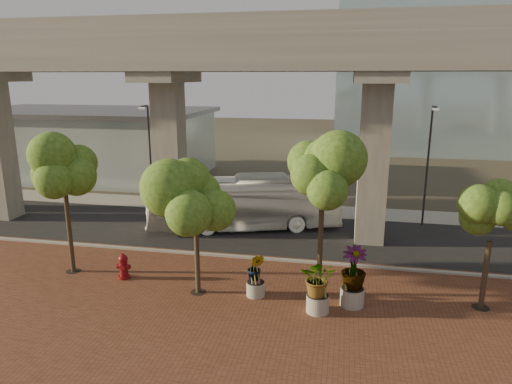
# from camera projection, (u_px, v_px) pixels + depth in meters

# --- Properties ---
(ground) EXTENTS (160.00, 160.00, 0.00)m
(ground) POSITION_uv_depth(u_px,v_px,m) (261.00, 246.00, 25.81)
(ground) COLOR #3A372A
(ground) RESTS_ON ground
(brick_plaza) EXTENTS (70.00, 13.00, 0.06)m
(brick_plaza) POSITION_uv_depth(u_px,v_px,m) (224.00, 316.00, 18.20)
(brick_plaza) COLOR brown
(brick_plaza) RESTS_ON ground
(asphalt_road) EXTENTS (90.00, 8.00, 0.04)m
(asphalt_road) POSITION_uv_depth(u_px,v_px,m) (267.00, 234.00, 27.71)
(asphalt_road) COLOR black
(asphalt_road) RESTS_ON ground
(curb_strip) EXTENTS (70.00, 0.25, 0.16)m
(curb_strip) POSITION_uv_depth(u_px,v_px,m) (254.00, 258.00, 23.89)
(curb_strip) COLOR #9C9991
(curb_strip) RESTS_ON ground
(far_sidewalk) EXTENTS (90.00, 3.00, 0.06)m
(far_sidewalk) POSITION_uv_depth(u_px,v_px,m) (280.00, 209.00, 32.94)
(far_sidewalk) COLOR #9C9991
(far_sidewalk) RESTS_ON ground
(transit_viaduct) EXTENTS (72.00, 5.60, 12.40)m
(transit_viaduct) POSITION_uv_depth(u_px,v_px,m) (268.00, 113.00, 25.92)
(transit_viaduct) COLOR #9B988D
(transit_viaduct) RESTS_ON ground
(station_pavilion) EXTENTS (23.00, 13.00, 6.30)m
(station_pavilion) POSITION_uv_depth(u_px,v_px,m) (88.00, 142.00, 43.98)
(station_pavilion) COLOR #A9BCC1
(station_pavilion) RESTS_ON ground
(transit_bus) EXTENTS (12.21, 5.99, 3.32)m
(transit_bus) POSITION_uv_depth(u_px,v_px,m) (244.00, 203.00, 28.49)
(transit_bus) COLOR white
(transit_bus) RESTS_ON ground
(fire_hydrant) EXTENTS (0.62, 0.56, 1.23)m
(fire_hydrant) POSITION_uv_depth(u_px,v_px,m) (124.00, 266.00, 21.46)
(fire_hydrant) COLOR maroon
(fire_hydrant) RESTS_ON ground
(planter_front) EXTENTS (2.05, 2.05, 2.26)m
(planter_front) POSITION_uv_depth(u_px,v_px,m) (318.00, 280.00, 18.18)
(planter_front) COLOR gray
(planter_front) RESTS_ON ground
(planter_right) EXTENTS (2.41, 2.41, 2.57)m
(planter_right) POSITION_uv_depth(u_px,v_px,m) (354.00, 271.00, 18.66)
(planter_right) COLOR #ACA59B
(planter_right) RESTS_ON ground
(planter_left) EXTENTS (1.79, 1.79, 1.96)m
(planter_left) POSITION_uv_depth(u_px,v_px,m) (256.00, 270.00, 19.60)
(planter_left) COLOR #A59E95
(planter_left) RESTS_ON ground
(street_tree_far_west) EXTENTS (3.47, 3.47, 6.62)m
(street_tree_far_west) POSITION_uv_depth(u_px,v_px,m) (63.00, 171.00, 21.12)
(street_tree_far_west) COLOR #463828
(street_tree_far_west) RESTS_ON ground
(street_tree_near_west) EXTENTS (3.70, 3.70, 5.78)m
(street_tree_near_west) POSITION_uv_depth(u_px,v_px,m) (195.00, 204.00, 19.19)
(street_tree_near_west) COLOR #463828
(street_tree_near_west) RESTS_ON ground
(street_tree_near_east) EXTENTS (3.81, 3.81, 7.16)m
(street_tree_near_east) POSITION_uv_depth(u_px,v_px,m) (323.00, 174.00, 18.72)
(street_tree_near_east) COLOR #463828
(street_tree_near_east) RESTS_ON ground
(street_tree_far_east) EXTENTS (3.16, 3.16, 5.27)m
(street_tree_far_east) POSITION_uv_depth(u_px,v_px,m) (492.00, 220.00, 17.90)
(street_tree_far_east) COLOR #463828
(street_tree_far_east) RESTS_ON ground
(streetlamp_west) EXTENTS (0.37, 1.08, 7.42)m
(streetlamp_west) POSITION_uv_depth(u_px,v_px,m) (149.00, 151.00, 31.62)
(streetlamp_west) COLOR #2C2C31
(streetlamp_west) RESTS_ON ground
(streetlamp_east) EXTENTS (0.38, 1.10, 7.59)m
(streetlamp_east) POSITION_uv_depth(u_px,v_px,m) (428.00, 158.00, 28.27)
(streetlamp_east) COLOR #2E2D32
(streetlamp_east) RESTS_ON ground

